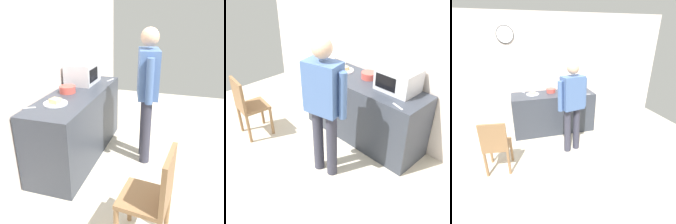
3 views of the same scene
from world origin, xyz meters
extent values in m
plane|color=beige|center=(0.00, 0.00, 0.00)|extent=(6.00, 6.00, 0.00)
cube|color=silver|center=(0.00, 1.60, 1.30)|extent=(5.40, 0.10, 2.60)
cylinder|color=white|center=(-1.04, 1.54, 2.15)|extent=(0.32, 0.03, 0.32)
cylinder|color=black|center=(-1.04, 1.54, 2.15)|extent=(0.35, 0.02, 0.35)
cube|color=#333842|center=(-0.13, 1.22, 0.46)|extent=(1.85, 0.62, 0.92)
cube|color=silver|center=(0.33, 1.32, 1.07)|extent=(0.50, 0.38, 0.30)
cube|color=black|center=(0.27, 1.13, 1.07)|extent=(0.30, 0.01, 0.18)
cylinder|color=white|center=(-0.58, 1.27, 0.92)|extent=(0.28, 0.28, 0.01)
cube|color=#D1B579|center=(-0.58, 1.27, 0.96)|extent=(0.13, 0.13, 0.05)
cylinder|color=#C64C42|center=(-0.16, 1.33, 0.96)|extent=(0.21, 0.21, 0.09)
cube|color=silver|center=(-0.79, 1.50, 0.92)|extent=(0.10, 0.16, 0.01)
cube|color=silver|center=(0.59, 0.98, 0.92)|extent=(0.17, 0.07, 0.01)
cylinder|color=#333342|center=(0.14, 0.35, 0.45)|extent=(0.13, 0.13, 0.89)
cylinder|color=#333342|center=(-0.05, 0.30, 0.45)|extent=(0.13, 0.13, 0.89)
cube|color=#47669E|center=(0.04, 0.32, 1.19)|extent=(0.45, 0.33, 0.60)
cylinder|color=#47669E|center=(0.29, 0.38, 1.16)|extent=(0.09, 0.09, 0.54)
cylinder|color=#47669E|center=(-0.20, 0.26, 1.16)|extent=(0.09, 0.09, 0.54)
sphere|color=#D1A889|center=(0.04, 0.32, 1.63)|extent=(0.22, 0.22, 0.22)
cylinder|color=olive|center=(-1.12, 0.26, 0.23)|extent=(0.04, 0.04, 0.45)
cylinder|color=olive|center=(-1.47, 0.30, 0.23)|extent=(0.04, 0.04, 0.45)
cylinder|color=olive|center=(-1.16, -0.10, 0.23)|extent=(0.04, 0.04, 0.45)
cylinder|color=olive|center=(-1.51, -0.06, 0.23)|extent=(0.04, 0.04, 0.45)
cube|color=olive|center=(-1.32, 0.10, 0.47)|extent=(0.44, 0.44, 0.04)
cube|color=olive|center=(-1.34, -0.08, 0.71)|extent=(0.40, 0.08, 0.45)
camera|label=1|loc=(-2.98, -0.12, 1.93)|focal=40.26mm
camera|label=2|loc=(2.04, -1.36, 2.49)|focal=43.06mm
camera|label=3|loc=(-0.91, -2.62, 2.14)|focal=28.86mm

